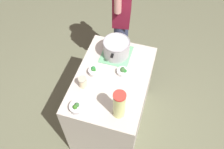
{
  "coord_description": "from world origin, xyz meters",
  "views": [
    {
      "loc": [
        -1.33,
        -0.4,
        2.78
      ],
      "look_at": [
        0.0,
        0.0,
        0.95
      ],
      "focal_mm": 38.19,
      "sensor_mm": 36.0,
      "label": 1
    }
  ],
  "objects_px": {
    "mason_jar": "(83,82)",
    "broccoli_bowl_center": "(77,107)",
    "person_cook": "(122,17)",
    "cooking_pot": "(116,48)",
    "broccoli_bowl_back": "(123,71)",
    "lemonade_pitcher": "(119,105)",
    "broccoli_bowl_front": "(94,71)"
  },
  "relations": [
    {
      "from": "cooking_pot",
      "to": "lemonade_pitcher",
      "type": "xyz_separation_m",
      "value": [
        -0.66,
        -0.21,
        0.05
      ]
    },
    {
      "from": "broccoli_bowl_back",
      "to": "broccoli_bowl_center",
      "type": "bearing_deg",
      "value": 150.74
    },
    {
      "from": "cooking_pot",
      "to": "lemonade_pitcher",
      "type": "distance_m",
      "value": 0.7
    },
    {
      "from": "mason_jar",
      "to": "person_cook",
      "type": "height_order",
      "value": "person_cook"
    },
    {
      "from": "mason_jar",
      "to": "person_cook",
      "type": "distance_m",
      "value": 1.08
    },
    {
      "from": "lemonade_pitcher",
      "to": "person_cook",
      "type": "height_order",
      "value": "person_cook"
    },
    {
      "from": "lemonade_pitcher",
      "to": "broccoli_bowl_center",
      "type": "bearing_deg",
      "value": 99.48
    },
    {
      "from": "broccoli_bowl_front",
      "to": "lemonade_pitcher",
      "type": "bearing_deg",
      "value": -135.76
    },
    {
      "from": "cooking_pot",
      "to": "person_cook",
      "type": "distance_m",
      "value": 0.62
    },
    {
      "from": "lemonade_pitcher",
      "to": "broccoli_bowl_center",
      "type": "distance_m",
      "value": 0.39
    },
    {
      "from": "cooking_pot",
      "to": "person_cook",
      "type": "xyz_separation_m",
      "value": [
        0.6,
        0.1,
        -0.1
      ]
    },
    {
      "from": "person_cook",
      "to": "broccoli_bowl_center",
      "type": "bearing_deg",
      "value": 177.72
    },
    {
      "from": "broccoli_bowl_front",
      "to": "person_cook",
      "type": "xyz_separation_m",
      "value": [
        0.9,
        -0.04,
        -0.03
      ]
    },
    {
      "from": "lemonade_pitcher",
      "to": "mason_jar",
      "type": "distance_m",
      "value": 0.46
    },
    {
      "from": "lemonade_pitcher",
      "to": "broccoli_bowl_front",
      "type": "distance_m",
      "value": 0.52
    },
    {
      "from": "cooking_pot",
      "to": "broccoli_bowl_back",
      "type": "distance_m",
      "value": 0.26
    },
    {
      "from": "broccoli_bowl_front",
      "to": "person_cook",
      "type": "relative_size",
      "value": 0.07
    },
    {
      "from": "broccoli_bowl_center",
      "to": "person_cook",
      "type": "height_order",
      "value": "person_cook"
    },
    {
      "from": "broccoli_bowl_front",
      "to": "broccoli_bowl_center",
      "type": "xyz_separation_m",
      "value": [
        -0.43,
        0.01,
        -0.0
      ]
    },
    {
      "from": "lemonade_pitcher",
      "to": "mason_jar",
      "type": "relative_size",
      "value": 2.77
    },
    {
      "from": "broccoli_bowl_center",
      "to": "broccoli_bowl_front",
      "type": "bearing_deg",
      "value": -1.8
    },
    {
      "from": "mason_jar",
      "to": "broccoli_bowl_back",
      "type": "bearing_deg",
      "value": -51.64
    },
    {
      "from": "cooking_pot",
      "to": "person_cook",
      "type": "bearing_deg",
      "value": 9.6
    },
    {
      "from": "mason_jar",
      "to": "broccoli_bowl_center",
      "type": "xyz_separation_m",
      "value": [
        -0.25,
        -0.04,
        -0.03
      ]
    },
    {
      "from": "mason_jar",
      "to": "person_cook",
      "type": "relative_size",
      "value": 0.07
    },
    {
      "from": "lemonade_pitcher",
      "to": "broccoli_bowl_center",
      "type": "relative_size",
      "value": 2.26
    },
    {
      "from": "lemonade_pitcher",
      "to": "broccoli_bowl_back",
      "type": "xyz_separation_m",
      "value": [
        0.45,
        0.08,
        -0.12
      ]
    },
    {
      "from": "broccoli_bowl_center",
      "to": "broccoli_bowl_back",
      "type": "distance_m",
      "value": 0.58
    },
    {
      "from": "broccoli_bowl_back",
      "to": "lemonade_pitcher",
      "type": "bearing_deg",
      "value": -169.31
    },
    {
      "from": "mason_jar",
      "to": "broccoli_bowl_back",
      "type": "height_order",
      "value": "mason_jar"
    },
    {
      "from": "person_cook",
      "to": "cooking_pot",
      "type": "bearing_deg",
      "value": -170.4
    },
    {
      "from": "mason_jar",
      "to": "broccoli_bowl_back",
      "type": "relative_size",
      "value": 0.97
    }
  ]
}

